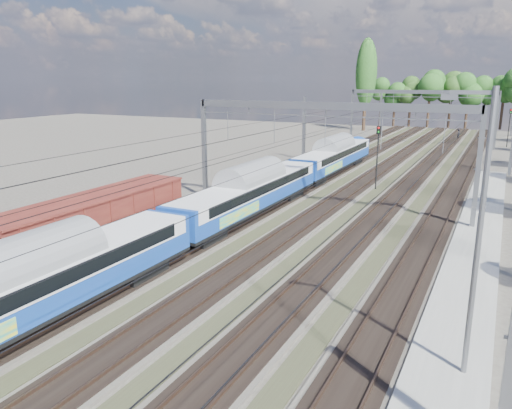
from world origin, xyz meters
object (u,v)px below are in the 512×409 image
at_px(lamp_post, 477,230).
at_px(worker, 459,135).
at_px(emu_train, 249,187).
at_px(signal_far, 509,123).
at_px(freight_boxcar, 94,222).
at_px(signal_near, 378,150).

bearing_deg(lamp_post, worker, 89.16).
xyz_separation_m(emu_train, lamp_post, (16.95, -15.68, 3.19)).
bearing_deg(signal_far, freight_boxcar, -122.16).
relative_size(signal_far, lamp_post, 0.58).
distance_m(freight_boxcar, lamp_post, 22.06).
xyz_separation_m(emu_train, signal_near, (6.36, 15.35, 1.42)).
distance_m(signal_far, lamp_post, 72.34).
distance_m(emu_train, signal_far, 59.37).
bearing_deg(lamp_post, signal_near, 102.87).
relative_size(worker, signal_far, 0.31).
bearing_deg(worker, freight_boxcar, 176.88).
bearing_deg(signal_far, worker, 124.09).
relative_size(worker, signal_near, 0.31).
height_order(signal_far, lamp_post, lamp_post).
bearing_deg(freight_boxcar, signal_far, 71.98).
xyz_separation_m(emu_train, worker, (9.81, 63.76, -1.61)).
distance_m(worker, lamp_post, 79.90).
distance_m(worker, signal_far, 11.09).
bearing_deg(freight_boxcar, worker, 79.29).
bearing_deg(emu_train, lamp_post, -42.77).
relative_size(freight_boxcar, worker, 7.55).
relative_size(freight_boxcar, signal_far, 2.37).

